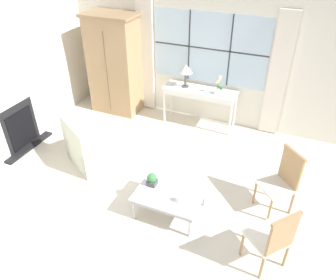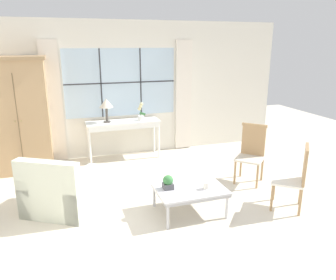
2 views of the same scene
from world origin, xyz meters
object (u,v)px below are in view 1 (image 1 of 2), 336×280
Objects in this scene: side_chair_wooden at (283,178)px; pillar_candle at (180,199)px; coffee_table at (170,194)px; console_table at (200,93)px; accent_chair_wooden at (274,238)px; fireplace at (12,110)px; armchair_upholstered at (94,147)px; table_lamp at (186,70)px; armoire at (115,64)px; potted_plant_small at (152,179)px; potted_orchid at (218,87)px.

side_chair_wooden reaches higher than pillar_candle.
pillar_candle is at bearing -33.37° from coffee_table.
accent_chair_wooden is (1.92, -2.99, -0.17)m from console_table.
fireplace is 2.48× the size of coffee_table.
console_table reaches higher than pillar_candle.
armchair_upholstered is (1.57, 0.17, -0.49)m from fireplace.
table_lamp reaches higher than armchair_upholstered.
armoire is 3.74m from pillar_candle.
fireplace is 20.37× the size of pillar_candle.
armoire reaches higher than side_chair_wooden.
console_table is at bearing 122.72° from accent_chair_wooden.
accent_chair_wooden is 8.36× the size of pillar_candle.
side_chair_wooden is (4.75, 0.27, -0.23)m from fireplace.
accent_chair_wooden is at bearing -88.36° from side_chair_wooden.
table_lamp is 2.69m from potted_plant_small.
armchair_upholstered reaches higher than pillar_candle.
potted_plant_small is at bearing -50.43° from armoire.
potted_plant_small is at bearing -22.83° from armchair_upholstered.
potted_orchid reaches higher than pillar_candle.
potted_plant_small reaches higher than pillar_candle.
armoire reaches higher than potted_orchid.
fireplace reaches higher than armoire.
armchair_upholstered is 5.97× the size of potted_plant_small.
armoire is 4.24m from side_chair_wooden.
table_lamp is 0.48× the size of side_chair_wooden.
side_chair_wooden is (1.52, -1.82, -0.39)m from potted_orchid.
console_table is at bearing -0.63° from table_lamp.
fireplace reaches higher than coffee_table.
potted_orchid is at bearing 0.84° from armoire.
accent_chair_wooden is 1.32m from pillar_candle.
side_chair_wooden is at bearing -50.11° from potted_orchid.
pillar_candle is at bearing -77.04° from console_table.
fireplace is at bearing 169.93° from accent_chair_wooden.
console_table is 0.56m from table_lamp.
fireplace is 3.35m from table_lamp.
fireplace is at bearing -176.73° from side_chair_wooden.
potted_orchid is 3.25× the size of pillar_candle.
accent_chair_wooden is (0.03, -1.12, -0.02)m from side_chair_wooden.
armoire is 2.13m from armchair_upholstered.
table_lamp is 2.96m from side_chair_wooden.
armoire is 1.61m from table_lamp.
accent_chair_wooden reaches higher than console_table.
potted_orchid reaches higher than console_table.
console_table is 2.67m from coffee_table.
potted_orchid is 0.38× the size of side_chair_wooden.
armoire is at bearing -179.16° from potted_orchid.
table_lamp is at bearing 139.78° from side_chair_wooden.
console_table is 3.56m from accent_chair_wooden.
potted_plant_small is (1.43, -0.60, 0.20)m from armchair_upholstered.
potted_plant_small is (2.05, -2.48, -0.58)m from armoire.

